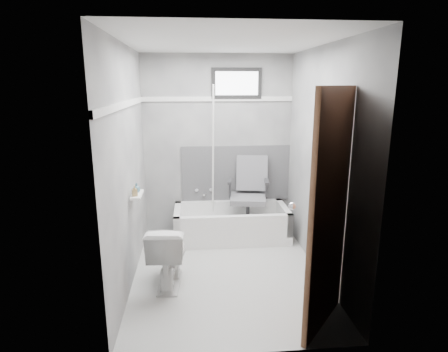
{
  "coord_description": "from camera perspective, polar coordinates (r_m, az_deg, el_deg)",
  "views": [
    {
      "loc": [
        -0.36,
        -3.74,
        2.01
      ],
      "look_at": [
        0.0,
        0.35,
        1.0
      ],
      "focal_mm": 30.0,
      "sensor_mm": 36.0,
      "label": 1
    }
  ],
  "objects": [
    {
      "name": "office_chair",
      "position": [
        4.98,
        3.69,
        -2.7
      ],
      "size": [
        0.63,
        0.63,
        0.95
      ],
      "primitive_type": null,
      "rotation": [
        0.0,
        0.0,
        -0.15
      ],
      "color": "slate",
      "rests_on": "bathtub"
    },
    {
      "name": "soap_bottle_a",
      "position": [
        3.87,
        -13.46,
        -2.22
      ],
      "size": [
        0.06,
        0.06,
        0.11
      ],
      "primitive_type": "imported",
      "rotation": [
        0.0,
        0.0,
        0.35
      ],
      "color": "#9C814E",
      "rests_on": "shelf"
    },
    {
      "name": "trim_back",
      "position": [
        5.04,
        -0.97,
        11.66
      ],
      "size": [
        2.0,
        0.02,
        0.06
      ],
      "primitive_type": "cube",
      "color": "white",
      "rests_on": "wall_back"
    },
    {
      "name": "toilet",
      "position": [
        3.93,
        -8.51,
        -11.72
      ],
      "size": [
        0.42,
        0.69,
        0.65
      ],
      "primitive_type": "imported",
      "rotation": [
        0.0,
        0.0,
        3.07
      ],
      "color": "white",
      "rests_on": "floor"
    },
    {
      "name": "window",
      "position": [
        5.06,
        1.94,
        13.93
      ],
      "size": [
        0.66,
        0.04,
        0.4
      ],
      "primitive_type": null,
      "color": "black",
      "rests_on": "wall_back"
    },
    {
      "name": "ceiling",
      "position": [
        3.77,
        0.5,
        19.76
      ],
      "size": [
        2.6,
        2.6,
        0.0
      ],
      "primitive_type": "plane",
      "rotation": [
        3.14,
        0.0,
        0.0
      ],
      "color": "silver",
      "rests_on": "floor"
    },
    {
      "name": "soap_bottle_b",
      "position": [
        4.0,
        -13.18,
        -1.75
      ],
      "size": [
        0.11,
        0.11,
        0.1
      ],
      "primitive_type": "imported",
      "rotation": [
        0.0,
        0.0,
        0.67
      ],
      "color": "#456F7F",
      "rests_on": "shelf"
    },
    {
      "name": "floor",
      "position": [
        4.26,
        0.43,
        -14.34
      ],
      "size": [
        2.6,
        2.6,
        0.0
      ],
      "primitive_type": "plane",
      "color": "silver",
      "rests_on": "ground"
    },
    {
      "name": "backerboard",
      "position": [
        5.21,
        1.82,
        0.38
      ],
      "size": [
        1.5,
        0.02,
        0.78
      ],
      "primitive_type": "cube",
      "color": "#4C4C4F",
      "rests_on": "wall_back"
    },
    {
      "name": "door",
      "position": [
        2.98,
        22.3,
        -7.08
      ],
      "size": [
        0.78,
        0.78,
        2.0
      ],
      "primitive_type": null,
      "color": "brown",
      "rests_on": "floor"
    },
    {
      "name": "trim_left",
      "position": [
        3.79,
        -14.79,
        10.52
      ],
      "size": [
        0.02,
        2.6,
        0.06
      ],
      "primitive_type": "cube",
      "color": "white",
      "rests_on": "wall_left"
    },
    {
      "name": "wall_right",
      "position": [
        4.06,
        14.67,
        1.87
      ],
      "size": [
        0.02,
        2.6,
        2.4
      ],
      "primitive_type": "cube",
      "color": "slate",
      "rests_on": "floor"
    },
    {
      "name": "wall_left",
      "position": [
        3.88,
        -14.42,
        1.33
      ],
      "size": [
        0.02,
        2.6,
        2.4
      ],
      "primitive_type": "cube",
      "color": "slate",
      "rests_on": "floor"
    },
    {
      "name": "wall_front",
      "position": [
        2.59,
        3.25,
        -4.38
      ],
      "size": [
        2.0,
        0.02,
        2.4
      ],
      "primitive_type": "cube",
      "color": "slate",
      "rests_on": "floor"
    },
    {
      "name": "pole",
      "position": [
        4.9,
        -1.68,
        2.52
      ],
      "size": [
        0.02,
        0.4,
        1.92
      ],
      "primitive_type": "cylinder",
      "rotation": [
        0.19,
        0.0,
        0.0
      ],
      "color": "white",
      "rests_on": "bathtub"
    },
    {
      "name": "shelf",
      "position": [
        3.96,
        -13.11,
        -2.81
      ],
      "size": [
        0.1,
        0.32,
        0.02
      ],
      "primitive_type": "cube",
      "color": "white",
      "rests_on": "wall_left"
    },
    {
      "name": "wall_back",
      "position": [
        5.11,
        -0.95,
        4.71
      ],
      "size": [
        2.0,
        0.02,
        2.4
      ],
      "primitive_type": "cube",
      "color": "slate",
      "rests_on": "floor"
    },
    {
      "name": "faucet",
      "position": [
        5.22,
        -3.09,
        -2.45
      ],
      "size": [
        0.26,
        0.1,
        0.16
      ],
      "primitive_type": null,
      "color": "silver",
      "rests_on": "wall_back"
    },
    {
      "name": "bathtub",
      "position": [
        5.03,
        1.12,
        -7.16
      ],
      "size": [
        1.5,
        0.7,
        0.42
      ],
      "primitive_type": null,
      "color": "white",
      "rests_on": "floor"
    }
  ]
}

